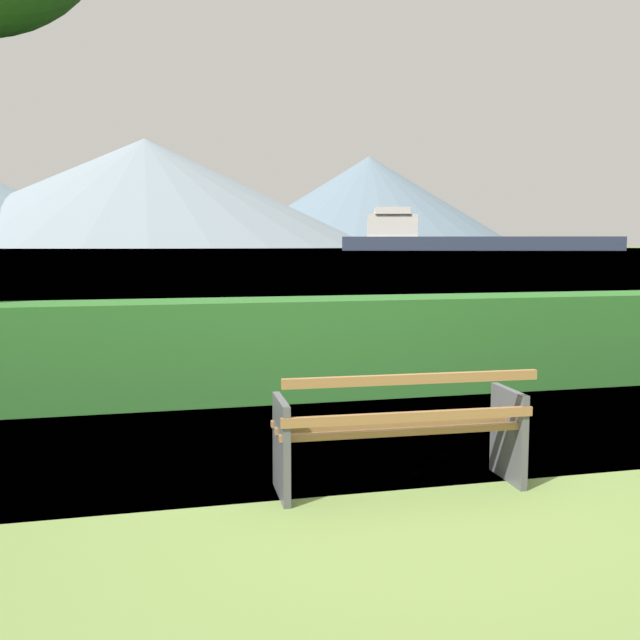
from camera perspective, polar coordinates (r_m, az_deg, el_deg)
The scene contains 6 objects.
ground_plane at distance 5.25m, azimuth 6.18°, elevation -13.06°, with size 1400.00×1400.00×0.00m, color olive.
water_surface at distance 314.60m, azimuth -13.50°, elevation 5.51°, with size 620.00×620.00×0.00m, color slate.
park_bench at distance 5.08m, azimuth 6.45°, elevation -8.70°, with size 1.77×0.63×0.87m.
hedge_row at distance 8.15m, azimuth -1.50°, elevation -2.19°, with size 13.40×0.89×1.11m, color #2D6B28.
cargo_ship_large at distance 233.97m, azimuth 10.97°, elevation 6.39°, with size 87.35×36.68×13.64m.
distant_hills at distance 560.73m, azimuth -19.53°, elevation 9.50°, with size 693.90×398.56×80.02m.
Camera 1 is at (-1.71, -4.67, 1.71)m, focal length 40.14 mm.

